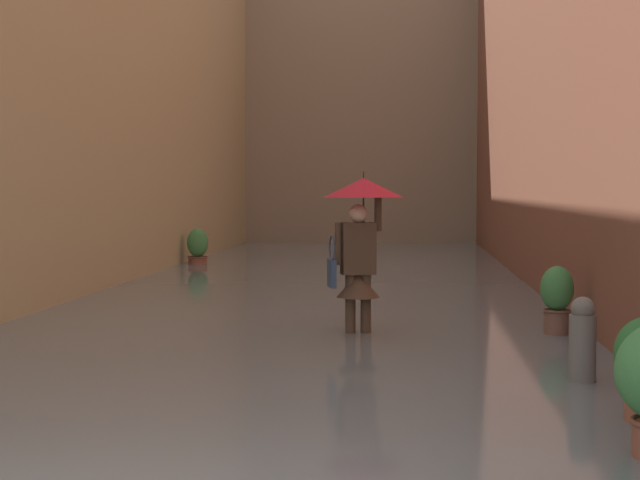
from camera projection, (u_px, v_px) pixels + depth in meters
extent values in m
plane|color=gray|center=(324.00, 291.00, 16.34)|extent=(61.68, 61.68, 0.00)
cube|color=slate|center=(324.00, 287.00, 16.34)|extent=(7.78, 30.67, 0.12)
cube|color=tan|center=(74.00, 15.00, 16.48)|extent=(1.80, 28.67, 9.59)
cube|color=gray|center=(362.00, 71.00, 29.20)|extent=(10.58, 1.80, 10.79)
cube|color=#4C4233|center=(350.00, 339.00, 10.81)|extent=(0.17, 0.26, 0.10)
cylinder|color=#4C3828|center=(350.00, 305.00, 10.79)|extent=(0.15, 0.15, 0.69)
cube|color=#4C4233|center=(366.00, 338.00, 10.84)|extent=(0.17, 0.26, 0.10)
cylinder|color=#4C3828|center=(366.00, 304.00, 10.82)|extent=(0.15, 0.15, 0.69)
cube|color=#4C3828|center=(358.00, 249.00, 10.77)|extent=(0.42, 0.31, 0.59)
cone|color=#4C3828|center=(358.00, 285.00, 10.79)|extent=(0.61, 0.61, 0.28)
sphere|color=#DBB293|center=(358.00, 214.00, 10.74)|extent=(0.21, 0.21, 0.21)
cylinder|color=#4C3828|center=(378.00, 212.00, 10.78)|extent=(0.10, 0.10, 0.44)
cylinder|color=#4C3828|center=(338.00, 244.00, 10.72)|extent=(0.10, 0.10, 0.48)
cylinder|color=black|center=(363.00, 205.00, 10.75)|extent=(0.02, 0.02, 0.40)
cone|color=red|center=(364.00, 188.00, 10.74)|extent=(0.91, 0.91, 0.22)
cylinder|color=black|center=(364.00, 175.00, 10.73)|extent=(0.01, 0.01, 0.08)
cube|color=#334766|center=(332.00, 273.00, 10.71)|extent=(0.13, 0.29, 0.32)
torus|color=#334766|center=(332.00, 249.00, 10.69)|extent=(0.10, 0.30, 0.30)
cylinder|color=brown|center=(556.00, 328.00, 10.72)|extent=(0.28, 0.28, 0.38)
torus|color=brown|center=(557.00, 311.00, 10.71)|extent=(0.32, 0.32, 0.04)
ellipsoid|color=#428947|center=(557.00, 288.00, 10.70)|extent=(0.38, 0.38, 0.51)
cylinder|color=brown|center=(198.00, 263.00, 20.66)|extent=(0.41, 0.41, 0.27)
torus|color=brown|center=(198.00, 257.00, 20.65)|extent=(0.45, 0.45, 0.04)
ellipsoid|color=#428947|center=(198.00, 243.00, 20.64)|extent=(0.46, 0.46, 0.63)
cylinder|color=slate|center=(582.00, 355.00, 8.08)|extent=(0.23, 0.23, 0.69)
sphere|color=slate|center=(583.00, 309.00, 8.06)|extent=(0.21, 0.21, 0.21)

